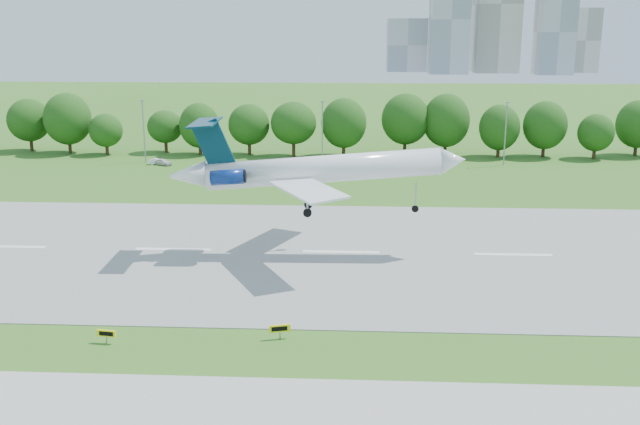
{
  "coord_description": "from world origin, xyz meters",
  "views": [
    {
      "loc": [
        21.67,
        -54.93,
        25.45
      ],
      "look_at": [
        17.88,
        18.0,
        6.65
      ],
      "focal_mm": 40.0,
      "sensor_mm": 36.0,
      "label": 1
    }
  ],
  "objects_px": {
    "airliner": "(308,169)",
    "service_vehicle_a": "(157,161)",
    "taxi_sign_left": "(106,334)",
    "service_vehicle_b": "(163,162)"
  },
  "relations": [
    {
      "from": "taxi_sign_left",
      "to": "service_vehicle_a",
      "type": "xyz_separation_m",
      "value": [
        -18.08,
        80.7,
        -0.29
      ]
    },
    {
      "from": "taxi_sign_left",
      "to": "service_vehicle_b",
      "type": "relative_size",
      "value": 0.45
    },
    {
      "from": "taxi_sign_left",
      "to": "service_vehicle_b",
      "type": "bearing_deg",
      "value": 109.16
    },
    {
      "from": "service_vehicle_a",
      "to": "service_vehicle_b",
      "type": "xyz_separation_m",
      "value": [
        1.39,
        -0.83,
        0.07
      ]
    },
    {
      "from": "taxi_sign_left",
      "to": "airliner",
      "type": "bearing_deg",
      "value": 66.89
    },
    {
      "from": "airliner",
      "to": "service_vehicle_a",
      "type": "relative_size",
      "value": 9.97
    },
    {
      "from": "taxi_sign_left",
      "to": "service_vehicle_a",
      "type": "height_order",
      "value": "taxi_sign_left"
    },
    {
      "from": "airliner",
      "to": "service_vehicle_a",
      "type": "height_order",
      "value": "airliner"
    },
    {
      "from": "airliner",
      "to": "taxi_sign_left",
      "type": "bearing_deg",
      "value": -122.91
    },
    {
      "from": "taxi_sign_left",
      "to": "service_vehicle_b",
      "type": "distance_m",
      "value": 81.6
    }
  ]
}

